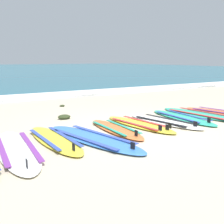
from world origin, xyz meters
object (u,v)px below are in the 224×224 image
at_px(surfboard_2, 54,139).
at_px(surfboard_3, 93,138).
at_px(surfboard_6, 165,122).
at_px(surfboard_7, 182,117).
at_px(surfboard_8, 202,115).
at_px(surfboard_4, 116,129).
at_px(surfboard_1, 16,149).
at_px(surfboard_5, 139,124).
at_px(surfboard_9, 220,112).

relative_size(surfboard_2, surfboard_3, 0.83).
relative_size(surfboard_6, surfboard_7, 0.97).
distance_m(surfboard_2, surfboard_8, 4.11).
distance_m(surfboard_4, surfboard_7, 2.05).
distance_m(surfboard_1, surfboard_2, 0.75).
xyz_separation_m(surfboard_1, surfboard_3, (1.36, -0.08, -0.00)).
relative_size(surfboard_2, surfboard_5, 1.02).
bearing_deg(surfboard_1, surfboard_3, -3.19).
bearing_deg(surfboard_3, surfboard_7, 10.68).
height_order(surfboard_8, surfboard_9, same).
distance_m(surfboard_1, surfboard_7, 4.16).
bearing_deg(surfboard_4, surfboard_3, -152.60).
relative_size(surfboard_3, surfboard_9, 1.24).
height_order(surfboard_1, surfboard_5, same).
distance_m(surfboard_7, surfboard_8, 0.69).
bearing_deg(surfboard_8, surfboard_5, -178.77).
height_order(surfboard_7, surfboard_9, same).
relative_size(surfboard_1, surfboard_3, 0.96).
height_order(surfboard_3, surfboard_4, same).
bearing_deg(surfboard_2, surfboard_4, 3.74).
bearing_deg(surfboard_2, surfboard_6, 1.90).
relative_size(surfboard_5, surfboard_9, 1.01).
xyz_separation_m(surfboard_4, surfboard_5, (0.68, 0.09, 0.00)).
bearing_deg(surfboard_3, surfboard_1, 176.81).
bearing_deg(surfboard_8, surfboard_2, -176.82).
bearing_deg(surfboard_9, surfboard_1, -175.75).
bearing_deg(surfboard_7, surfboard_8, -0.64).
bearing_deg(surfboard_1, surfboard_8, 5.21).
xyz_separation_m(surfboard_6, surfboard_9, (2.07, 0.11, 0.00)).
relative_size(surfboard_4, surfboard_6, 0.92).
bearing_deg(surfboard_4, surfboard_6, 0.03).
height_order(surfboard_3, surfboard_5, same).
distance_m(surfboard_5, surfboard_9, 2.74).
bearing_deg(surfboard_5, surfboard_9, 0.28).
distance_m(surfboard_2, surfboard_9, 4.79).
height_order(surfboard_4, surfboard_5, same).
xyz_separation_m(surfboard_4, surfboard_7, (2.05, 0.15, -0.00)).
bearing_deg(surfboard_3, surfboard_2, 155.82).
bearing_deg(surfboard_1, surfboard_2, 16.41).
bearing_deg(surfboard_9, surfboard_2, -177.64).
height_order(surfboard_6, surfboard_9, same).
bearing_deg(surfboard_2, surfboard_3, -24.18).
bearing_deg(surfboard_5, surfboard_3, -161.49).
bearing_deg(surfboard_5, surfboard_1, -171.86).
relative_size(surfboard_5, surfboard_7, 0.97).
distance_m(surfboard_2, surfboard_7, 3.42).
xyz_separation_m(surfboard_2, surfboard_5, (2.05, 0.18, 0.00)).
relative_size(surfboard_4, surfboard_5, 0.91).
distance_m(surfboard_4, surfboard_5, 0.69).
xyz_separation_m(surfboard_1, surfboard_5, (2.77, 0.40, 0.00)).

